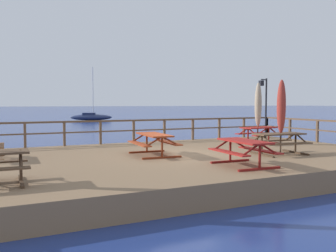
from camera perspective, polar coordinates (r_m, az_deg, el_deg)
The scene contains 12 objects.
ground_plane at distance 13.30m, azimuth 1.29°, elevation -7.25°, with size 600.00×600.00×0.00m, color navy.
wooden_deck at distance 13.24m, azimuth 1.29°, elevation -5.88°, with size 16.25×9.25×0.64m, color #846647.
railing_waterside_far at distance 17.21m, azimuth -5.40°, elevation -0.16°, with size 16.05×0.10×1.09m.
railing_side_right at distance 18.14m, azimuth 24.45°, elevation -0.26°, with size 0.10×9.05×1.09m.
picnic_table_back_right at distance 13.89m, azimuth 16.99°, elevation -1.95°, with size 1.96×1.54×0.78m.
picnic_table_mid_right at distance 17.23m, azimuth 14.00°, elevation -0.88°, with size 1.76×1.53×0.78m.
picnic_table_front_right at distance 12.98m, azimuth -2.21°, elevation -2.15°, with size 1.51×2.05×0.78m.
picnic_table_back_left at distance 11.02m, azimuth 11.84°, elevation -3.27°, with size 1.47×1.89×0.78m.
patio_umbrella_tall_back_left at distance 13.85m, azimuth 17.32°, elevation 2.87°, with size 0.32×0.32×2.71m.
patio_umbrella_short_mid at distance 17.15m, azimuth 13.93°, elevation 3.22°, with size 0.32×0.32×2.80m.
lamp_post_hooked at distance 20.32m, azimuth 14.84°, elevation 4.18°, with size 0.66×0.34×3.20m.
sailboat_distant at distance 54.40m, azimuth -11.96°, elevation 1.40°, with size 6.21×3.69×7.72m.
Camera 1 is at (-5.86, -11.67, 2.50)m, focal length 38.94 mm.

